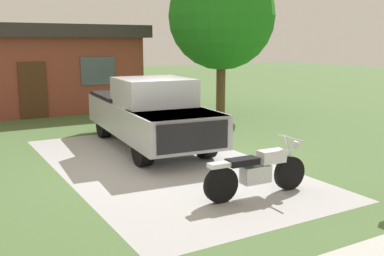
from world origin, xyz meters
The scene contains 6 objects.
ground_plane centered at (0.00, 0.00, 0.00)m, with size 80.00×80.00×0.00m, color #4D6C3A.
driveway_pad centered at (0.00, 0.00, 0.00)m, with size 4.56×8.33×0.01m, color #AAAAAA.
motorcycle centered at (0.58, -2.78, 0.47)m, with size 2.21×0.70×1.09m.
pickup_truck centered at (0.54, 1.97, 0.95)m, with size 2.45×5.76×1.90m.
shade_tree centered at (5.44, 5.75, 3.79)m, with size 4.13×4.13×5.87m.
neighbor_house centered at (-1.26, 10.78, 1.79)m, with size 9.60×5.60×3.50m.
Camera 1 is at (-4.47, -9.08, 2.82)m, focal length 41.91 mm.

